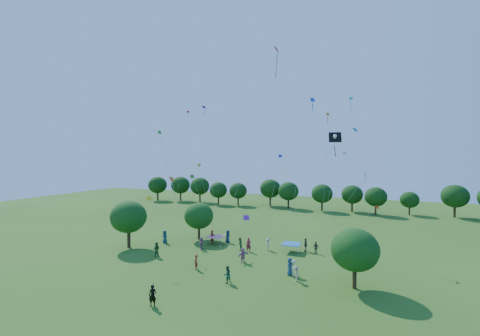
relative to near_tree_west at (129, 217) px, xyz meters
name	(u,v)px	position (x,y,z in m)	size (l,w,h in m)	color
ground	(171,322)	(16.43, -14.60, -4.17)	(160.00, 160.00, 0.00)	#38671E
near_tree_west	(129,217)	(0.00, 0.00, 0.00)	(4.80, 4.80, 6.34)	#422B19
near_tree_north	(199,216)	(6.81, 7.20, -0.64)	(4.31, 4.31, 5.47)	#422B19
near_tree_east	(355,250)	(28.92, -3.24, -0.51)	(4.39, 4.39, 5.64)	#422B19
treeline	(297,191)	(14.70, 40.83, -0.07)	(88.01, 8.77, 6.77)	#422B19
tent_red_stripe	(216,237)	(10.19, 5.83, -3.13)	(2.20, 2.20, 1.10)	red
tent_blue	(291,244)	(20.99, 5.94, -3.13)	(2.20, 2.20, 1.10)	blue
man_in_black	(153,296)	(13.60, -13.06, -3.28)	(0.66, 0.42, 1.77)	black
crowd_person_0	(165,237)	(3.24, 3.67, -3.26)	(0.89, 0.48, 1.80)	navy
crowd_person_1	(212,237)	(9.67, 5.86, -3.21)	(0.71, 0.46, 1.90)	maroon
crowd_person_2	(156,250)	(5.97, -2.07, -3.27)	(0.89, 0.48, 1.80)	#2B5524
crowd_person_3	(296,274)	(23.48, -3.53, -3.40)	(1.00, 0.45, 1.54)	tan
crowd_person_4	(316,248)	(24.04, 6.33, -3.38)	(0.92, 0.42, 1.56)	#453C37
crowd_person_5	(243,255)	(16.63, -0.18, -3.31)	(1.59, 0.57, 1.71)	#A25E8A
crowd_person_6	(228,236)	(11.51, 7.11, -3.27)	(0.88, 0.48, 1.79)	navy
crowd_person_7	(249,245)	(15.79, 4.07, -3.26)	(0.68, 0.44, 1.82)	maroon
crowd_person_8	(227,274)	(17.34, -6.38, -3.33)	(0.83, 0.45, 1.68)	#235338
crowd_person_9	(293,268)	(22.95, -2.17, -3.33)	(1.09, 0.49, 1.66)	beige
crowd_person_10	(306,245)	(22.63, 6.90, -3.31)	(1.01, 0.46, 1.71)	#3C3230
crowd_person_11	(201,243)	(9.60, 2.72, -3.35)	(1.53, 0.55, 1.64)	#95567E
crowd_person_12	(290,267)	(22.58, -2.12, -3.26)	(0.90, 0.48, 1.82)	navy
crowd_person_13	(196,262)	(12.67, -4.18, -3.35)	(0.61, 0.39, 1.63)	maroon
crowd_person_14	(240,244)	(14.51, 4.19, -3.32)	(0.84, 0.45, 1.70)	#295F38
crowd_person_15	(268,244)	(17.97, 5.54, -3.37)	(1.04, 0.47, 1.60)	#C7AF9F
pirate_kite	(334,140)	(26.71, -0.94, 9.85)	(7.42, 2.56, 13.48)	black
red_high_kite	(267,84)	(18.40, 3.51, 16.98)	(5.76, 5.36, 24.62)	red
small_kite_0	(183,153)	(4.23, 6.97, 8.64)	(0.72, 4.06, 17.99)	red
small_kite_1	(326,150)	(25.02, 7.75, 9.02)	(0.80, 0.48, 16.59)	orange
small_kite_2	(156,207)	(7.21, -3.75, 2.30)	(4.01, 3.08, 6.41)	yellow
small_kite_3	(195,184)	(3.48, 11.94, 3.61)	(6.87, 5.02, 7.95)	#2D8718
small_kite_4	(305,139)	(23.60, 0.53, 10.00)	(2.92, 3.09, 17.43)	blue
small_kite_5	(243,222)	(18.28, -4.42, 1.45)	(3.37, 0.67, 5.06)	purple
small_kite_6	(336,189)	(27.17, -2.57, 5.03)	(2.35, 2.57, 11.50)	silver
small_kite_7	(343,135)	(26.90, 10.10, 10.94)	(3.86, 3.44, 18.98)	#0CBEBB
small_kite_8	(362,218)	(29.42, 3.87, 1.20)	(6.63, 2.13, 5.60)	#C03C0B
small_kite_9	(173,185)	(5.88, 1.83, 4.29)	(1.60, 1.25, 8.29)	#E65D0C
small_kite_10	(202,178)	(4.91, 11.76, 4.65)	(5.39, 4.99, 9.77)	#C78D11
small_kite_11	(170,174)	(9.82, -4.74, 6.23)	(0.63, 5.23, 13.70)	#198818
small_kite_12	(275,181)	(19.61, 2.87, 5.14)	(1.97, 2.28, 11.25)	#1A14D1
small_kite_13	(206,130)	(4.99, 13.17, 12.53)	(5.98, 7.09, 19.76)	#821572
small_kite_14	(358,186)	(28.93, 7.72, 4.52)	(5.81, 0.66, 9.00)	silver
small_kite_15	(349,150)	(27.57, 11.62, 9.03)	(4.58, 5.24, 14.97)	#0A90A3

